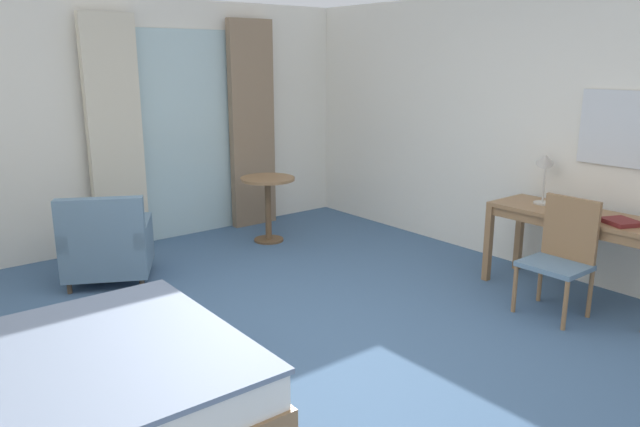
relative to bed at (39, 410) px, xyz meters
The scene contains 14 objects.
ground 1.80m from the bed, ahead, with size 6.33×7.13×0.10m, color #426084.
wall_back 3.97m from the bed, 62.47° to the left, with size 5.93×0.12×2.65m, color white.
wall_right 4.79m from the bed, ahead, with size 0.12×6.73×2.65m, color white.
balcony_glass_door 4.26m from the bed, 52.78° to the left, with size 1.24×0.02×2.33m, color silver.
curtain_panel_left 3.75m from the bed, 62.44° to the left, with size 0.56×0.10×2.46m, color beige.
curtain_panel_right 4.75m from the bed, 43.75° to the left, with size 0.58×0.10×2.46m, color #897056.
bed is the anchor object (origin of this frame).
writing_desk 4.27m from the bed, ahead, with size 0.56×1.51×0.75m.
desk_chair 3.86m from the bed, ahead, with size 0.41×0.48×0.95m.
desk_lamp 4.45m from the bed, ahead, with size 0.32×0.26×0.48m.
closed_book 4.25m from the bed, 12.72° to the right, with size 0.22×0.25×0.04m, color maroon.
armchair_by_window 2.63m from the bed, 62.73° to the left, with size 1.01×1.01×0.85m.
round_cafe_table 3.97m from the bed, 38.90° to the left, with size 0.61×0.61×0.73m.
wall_mirror 4.77m from the bed, ahead, with size 0.02×0.59×0.64m.
Camera 1 is at (-2.36, -3.12, 2.01)m, focal length 33.96 mm.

